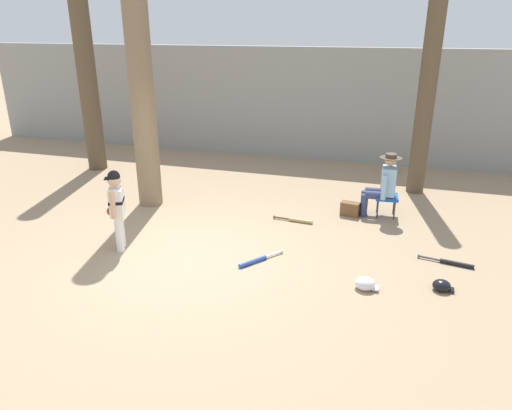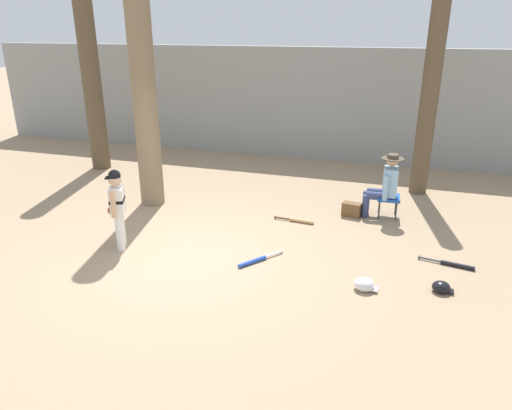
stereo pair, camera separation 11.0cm
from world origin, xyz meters
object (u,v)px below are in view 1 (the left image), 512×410
Objects in this scene: batting_helmet_black at (442,286)px; bat_blue_youth at (256,260)px; tree_near_player at (142,93)px; tree_far_left at (86,69)px; bat_wood_tan at (298,220)px; tree_behind_spectator at (426,100)px; young_ballplayer at (116,205)px; batting_helmet_white at (365,284)px; folding_stool at (387,198)px; seated_spectator at (383,183)px; handbag_beside_stool at (350,209)px; bat_black_composite at (452,263)px.

bat_blue_youth is at bearing 178.97° from batting_helmet_black.
tree_far_left is at bearing 143.26° from tree_near_player.
batting_helmet_black is (2.35, -1.76, 0.04)m from bat_wood_tan.
tree_near_player is 5.58m from tree_behind_spectator.
young_ballplayer is 4.06× the size of batting_helmet_white.
folding_stool is at bearing -9.67° from tree_far_left.
tree_near_player is 2.50m from young_ballplayer.
tree_behind_spectator is at bearing 3.20° from tree_far_left.
tree_near_player reaches higher than batting_helmet_black.
batting_helmet_white is at bearing -91.12° from seated_spectator.
tree_behind_spectator is 6.34m from young_ballplayer.
tree_behind_spectator is 7.59m from tree_far_left.
young_ballplayer is at bearing -146.69° from folding_stool.
folding_stool is (4.00, 2.63, -0.38)m from young_ballplayer.
folding_stool is at bearing 8.17° from tree_near_player.
tree_near_player is 5.30m from batting_helmet_white.
bat_wood_tan is (5.50, -1.96, -2.36)m from tree_far_left.
bat_wood_tan is (-1.51, -0.76, -0.33)m from folding_stool.
batting_helmet_black is at bearing -69.52° from seated_spectator.
young_ballplayer is at bearing -175.88° from bat_blue_youth.
folding_stool is 0.61× the size of bat_blue_youth.
handbag_beside_stool is 1.06m from bat_wood_tan.
tree_near_player is 15.01× the size of handbag_beside_stool.
batting_helmet_black reaches higher than bat_black_composite.
tree_far_left is at bearing 167.94° from handbag_beside_stool.
batting_helmet_white is (-0.70, -4.39, -1.86)m from tree_behind_spectator.
tree_behind_spectator is at bearing 24.06° from tree_near_player.
seated_spectator is at bearing -111.70° from tree_behind_spectator.
bat_black_composite is 2.93m from bat_blue_youth.
batting_helmet_white is (4.39, -2.12, -2.09)m from tree_near_player.
tree_behind_spectator reaches higher than handbag_beside_stool.
tree_far_left is 6.82× the size of bat_black_composite.
tree_far_left is 8.88m from bat_black_composite.
tree_near_player is at bearing 105.12° from young_ballplayer.
folding_stool reaches higher than handbag_beside_stool.
seated_spectator is at bearing -9.86° from tree_far_left.
batting_helmet_white is at bearing -10.50° from bat_blue_youth.
folding_stool is at bearing 54.13° from bat_blue_youth.
tree_behind_spectator is 15.79× the size of batting_helmet_black.
bat_black_composite and bat_wood_tan have the same top height.
bat_wood_tan is (-2.56, 0.94, -0.00)m from bat_black_composite.
seated_spectator reaches higher than batting_helmet_black.
young_ballplayer is 4.22m from handbag_beside_stool.
tree_far_left is at bearing 154.69° from batting_helmet_black.
batting_helmet_black is at bearing -85.97° from tree_behind_spectator.
bat_blue_youth is at bearing -124.42° from seated_spectator.
batting_helmet_black is (0.84, -2.52, -0.29)m from folding_stool.
batting_helmet_white is at bearing -2.13° from young_ballplayer.
tree_near_player is 6.07m from batting_helmet_black.
tree_far_left is (-2.48, 1.85, 0.23)m from tree_near_player.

